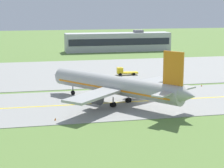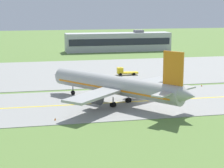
% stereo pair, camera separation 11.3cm
% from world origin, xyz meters
% --- Properties ---
extents(ground_plane, '(500.00, 500.00, 0.00)m').
position_xyz_m(ground_plane, '(0.00, 0.00, 0.00)').
color(ground_plane, olive).
extents(taxiway_strip, '(240.00, 28.00, 0.10)m').
position_xyz_m(taxiway_strip, '(0.00, 0.00, 0.05)').
color(taxiway_strip, gray).
rests_on(taxiway_strip, ground).
extents(apron_pad, '(140.00, 52.00, 0.10)m').
position_xyz_m(apron_pad, '(10.00, 42.00, 0.05)').
color(apron_pad, gray).
rests_on(apron_pad, ground).
extents(taxiway_centreline, '(220.00, 0.60, 0.01)m').
position_xyz_m(taxiway_centreline, '(0.00, 0.00, 0.11)').
color(taxiway_centreline, yellow).
rests_on(taxiway_centreline, taxiway_strip).
extents(airplane_lead, '(29.07, 33.75, 12.70)m').
position_xyz_m(airplane_lead, '(-6.64, -0.86, 4.13)').
color(airplane_lead, '#ADADA8').
rests_on(airplane_lead, ground).
extents(service_truck_fuel, '(6.55, 2.78, 2.59)m').
position_xyz_m(service_truck_fuel, '(3.74, 33.42, 1.18)').
color(service_truck_fuel, yellow).
rests_on(service_truck_fuel, ground).
extents(terminal_building, '(48.35, 8.79, 9.59)m').
position_xyz_m(terminal_building, '(16.39, 95.69, 4.22)').
color(terminal_building, '#B2B2B7').
rests_on(terminal_building, ground).
extents(traffic_cone_near_edge, '(0.44, 0.44, 0.60)m').
position_xyz_m(traffic_cone_near_edge, '(-20.60, -11.05, 0.30)').
color(traffic_cone_near_edge, orange).
rests_on(traffic_cone_near_edge, ground).
extents(traffic_cone_mid_edge, '(0.44, 0.44, 0.60)m').
position_xyz_m(traffic_cone_mid_edge, '(5.43, 11.80, 0.30)').
color(traffic_cone_mid_edge, orange).
rests_on(traffic_cone_mid_edge, ground).
extents(traffic_cone_far_edge, '(0.44, 0.44, 0.60)m').
position_xyz_m(traffic_cone_far_edge, '(19.74, 12.48, 0.30)').
color(traffic_cone_far_edge, orange).
rests_on(traffic_cone_far_edge, ground).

